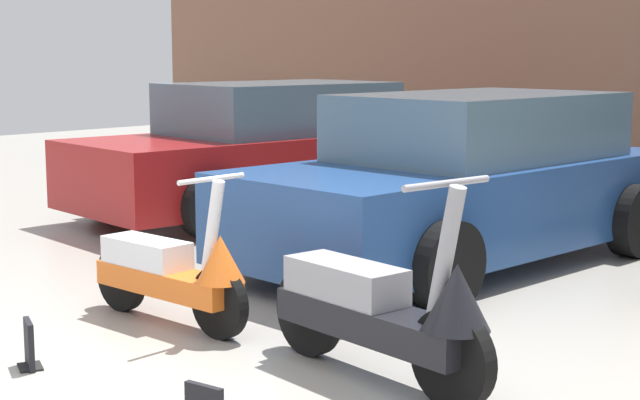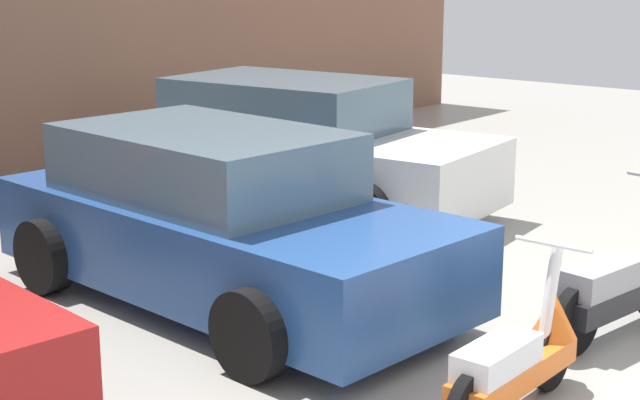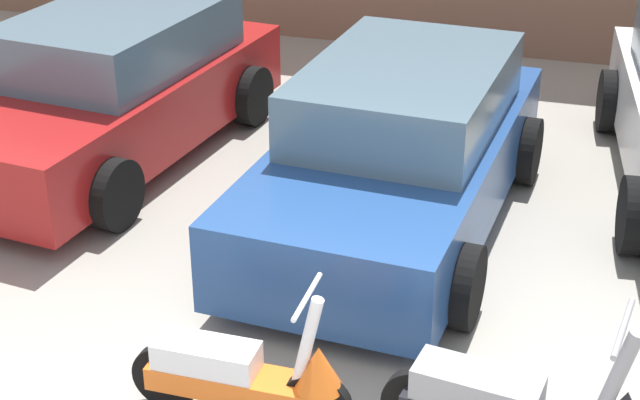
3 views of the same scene
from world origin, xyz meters
The scene contains 4 objects.
scooter_front_left centered at (-0.84, 1.21, 0.34)m, with size 1.37×0.49×0.96m.
scooter_front_right centered at (0.77, 1.25, 0.39)m, with size 1.55×0.58×1.09m.
car_rear_center centered at (-0.56, 3.95, 0.64)m, with size 2.12×4.05×1.34m.
car_rear_right centered at (2.06, 5.42, 0.66)m, with size 2.29×4.23×1.38m.
Camera 2 is at (-5.67, -1.29, 2.58)m, focal length 55.00 mm.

